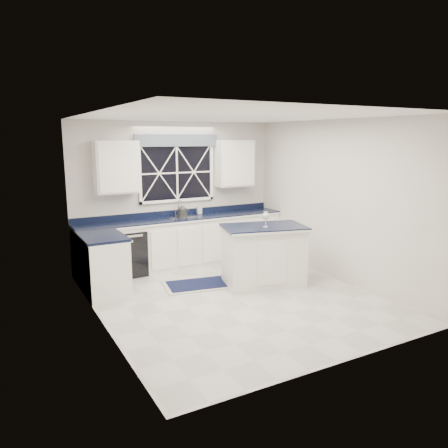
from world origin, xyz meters
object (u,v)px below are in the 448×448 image
dishwasher (127,252)px  soap_bottle (199,209)px  faucet (179,207)px  wine_glass (266,217)px  island (264,255)px  kettle (182,212)px

dishwasher → soap_bottle: bearing=8.1°
faucet → soap_bottle: size_ratio=1.55×
dishwasher → faucet: faucet is taller
dishwasher → wine_glass: size_ratio=3.33×
island → kettle: 1.87m
wine_glass → soap_bottle: (-0.27, 1.91, -0.12)m
island → kettle: kettle is taller
island → soap_bottle: size_ratio=7.59×
soap_bottle → wine_glass: bearing=-81.9°
dishwasher → wine_glass: wine_glass is taller
wine_glass → dishwasher: bearing=137.1°
dishwasher → soap_bottle: soap_bottle is taller
faucet → island: 2.03m
faucet → island: size_ratio=0.20×
kettle → soap_bottle: (0.45, 0.20, -0.01)m
faucet → wine_glass: faucet is taller
island → kettle: size_ratio=4.66×
island → wine_glass: wine_glass is taller
faucet → soap_bottle: faucet is taller
kettle → wine_glass: wine_glass is taller
kettle → faucet: bearing=80.8°
faucet → kettle: (-0.01, -0.17, -0.06)m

